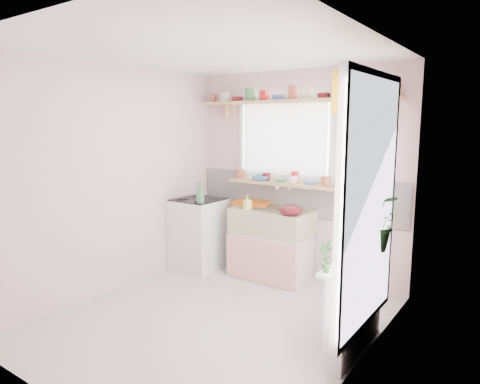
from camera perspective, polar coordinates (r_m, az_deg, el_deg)
The scene contains 19 objects.
room at distance 4.31m, azimuth 10.67°, elevation 2.39°, with size 3.20×3.20×3.20m.
sink_unit at distance 5.24m, azimuth 4.25°, elevation -6.78°, with size 0.95×0.65×1.11m.
cooker at distance 5.58m, azimuth -5.49°, elevation -5.50°, with size 0.58×0.58×0.93m.
radiator_ledge at distance 3.73m, azimuth 15.05°, elevation -14.35°, with size 0.22×0.95×0.78m.
windowsill at distance 5.25m, azimuth 5.39°, elevation 1.15°, with size 1.40×0.22×0.04m, color tan.
pine_shelf at distance 5.13m, azimuth 6.98°, elevation 11.91°, with size 2.52×0.24×0.04m, color tan.
shelf_crockery at distance 5.14m, azimuth 6.82°, elevation 12.74°, with size 2.47×0.11×0.12m.
sill_crockery at distance 5.25m, azimuth 5.24°, elevation 1.97°, with size 1.35×0.11×0.12m.
dish_tray at distance 5.44m, azimuth 1.60°, elevation -1.40°, with size 0.45×0.33×0.04m, color #CF5D12.
colander at distance 4.79m, azimuth 6.76°, elevation -2.43°, with size 0.27×0.27×0.12m, color #500D16.
jade_plant at distance 3.86m, azimuth 17.78°, elevation -3.75°, with size 0.46×0.40×0.52m, color #326428.
fruit_bowl at distance 3.94m, azimuth 15.91°, elevation -6.73°, with size 0.30×0.30×0.07m, color silver.
herb_pot at distance 3.24m, azimuth 11.44°, elevation -8.52°, with size 0.12×0.08×0.23m, color #316227.
soap_bottle_sink at distance 5.09m, azimuth 0.97°, elevation -1.39°, with size 0.08×0.08×0.17m, color #ECE669.
sill_cup at distance 5.09m, azimuth 7.03°, elevation 1.67°, with size 0.13×0.13×0.10m, color white.
sill_bowl at distance 5.33m, azimuth 2.68°, elevation 1.86°, with size 0.21×0.21×0.06m, color #3369A8.
shelf_vase at distance 4.81m, azimuth 13.60°, elevation 13.18°, with size 0.16×0.16×0.17m, color #B36637.
cooker_bottle at distance 5.16m, azimuth -5.32°, elevation -0.05°, with size 0.10×0.10×0.26m, color #3C7948.
fruit at distance 3.92m, azimuth 16.06°, elevation -5.87°, with size 0.20×0.14×0.10m.
Camera 1 is at (2.44, -3.03, 1.86)m, focal length 32.00 mm.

